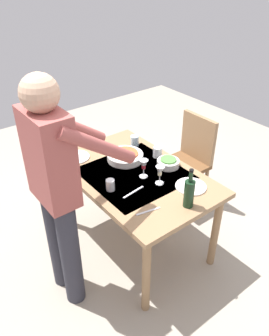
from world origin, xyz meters
TOP-DOWN VIEW (x-y plane):
  - ground_plane at (0.00, 0.00)m, footprint 6.00×6.00m
  - dining_table at (0.00, 0.00)m, footprint 1.31×0.85m
  - chair_near at (0.16, -0.81)m, footprint 0.40×0.40m
  - person_server at (-0.08, 0.68)m, footprint 0.42×0.61m
  - wine_bottle at (-0.54, -0.04)m, footprint 0.07×0.07m
  - wine_glass_left at (-0.08, -0.03)m, footprint 0.07×0.07m
  - wine_glass_right at (-0.22, -0.06)m, footprint 0.07×0.07m
  - water_cup_near_left at (-0.06, 0.27)m, footprint 0.06×0.06m
  - water_cup_near_right at (0.36, -0.28)m, footprint 0.07×0.07m
  - water_cup_far_left at (0.08, -0.31)m, footprint 0.08×0.08m
  - serving_bowl_pasta at (0.21, -0.07)m, footprint 0.30×0.30m
  - side_bowl_salad at (-0.08, -0.28)m, footprint 0.18×0.18m
  - dinner_plate_near at (0.49, 0.24)m, footprint 0.23×0.23m
  - dinner_plate_far at (-0.40, -0.22)m, footprint 0.23×0.23m
  - table_knife at (-0.19, 0.16)m, footprint 0.04×0.20m
  - table_fork at (-0.42, 0.21)m, footprint 0.05×0.18m

SIDE VIEW (x-z plane):
  - ground_plane at x=0.00m, z-range 0.00..0.00m
  - chair_near at x=0.16m, z-range 0.07..0.98m
  - dining_table at x=0.00m, z-range 0.28..1.02m
  - table_knife at x=-0.19m, z-range 0.74..0.74m
  - table_fork at x=-0.42m, z-range 0.74..0.74m
  - dinner_plate_near at x=0.49m, z-range 0.74..0.75m
  - dinner_plate_far at x=-0.40m, z-range 0.74..0.75m
  - serving_bowl_pasta at x=0.21m, z-range 0.74..0.80m
  - side_bowl_salad at x=-0.08m, z-range 0.74..0.80m
  - water_cup_near_left at x=-0.06m, z-range 0.74..0.82m
  - water_cup_far_left at x=0.08m, z-range 0.74..0.83m
  - water_cup_near_right at x=0.36m, z-range 0.74..0.83m
  - wine_glass_left at x=-0.08m, z-range 0.77..0.92m
  - wine_glass_right at x=-0.22m, z-range 0.77..0.92m
  - wine_bottle at x=-0.54m, z-range 0.70..1.00m
  - person_server at x=-0.08m, z-range 0.12..1.81m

